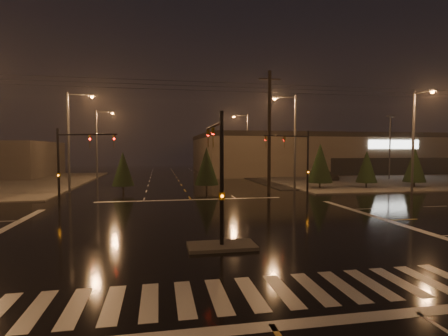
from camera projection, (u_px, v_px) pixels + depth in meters
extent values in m
plane|color=black|center=(209.00, 228.00, 19.33)|extent=(140.00, 140.00, 0.00)
cube|color=#42403B|center=(372.00, 177.00, 54.29)|extent=(36.00, 36.00, 0.12)
cube|color=#42403B|center=(222.00, 246.00, 15.40)|extent=(3.00, 1.60, 0.15)
cube|color=beige|center=(251.00, 293.00, 10.50)|extent=(15.00, 2.60, 0.01)
cube|color=beige|center=(273.00, 326.00, 8.53)|extent=(16.00, 0.50, 0.01)
cube|color=beige|center=(191.00, 200.00, 30.13)|extent=(16.00, 0.50, 0.01)
cube|color=black|center=(410.00, 178.00, 53.25)|extent=(50.00, 24.00, 0.08)
cube|color=brown|center=(348.00, 154.00, 70.73)|extent=(60.00, 28.00, 7.00)
cube|color=black|center=(348.00, 137.00, 70.56)|extent=(60.20, 28.20, 0.80)
cube|color=white|center=(394.00, 144.00, 56.81)|extent=(9.00, 0.20, 1.40)
cube|color=black|center=(393.00, 166.00, 57.04)|extent=(22.00, 0.15, 2.80)
cylinder|color=black|center=(222.00, 180.00, 15.25)|extent=(0.18, 0.18, 6.00)
cylinder|color=black|center=(214.00, 126.00, 17.33)|extent=(0.12, 4.50, 0.12)
imported|color=#594707|center=(208.00, 129.00, 19.32)|extent=(0.16, 0.20, 1.00)
cube|color=#594707|center=(222.00, 196.00, 15.28)|extent=(0.25, 0.18, 0.35)
cylinder|color=black|center=(308.00, 164.00, 31.41)|extent=(0.18, 0.18, 6.00)
cylinder|color=black|center=(287.00, 136.00, 30.01)|extent=(4.74, 1.82, 0.12)
imported|color=#594707|center=(266.00, 136.00, 28.87)|extent=(0.24, 0.22, 1.00)
cube|color=#594707|center=(308.00, 172.00, 31.45)|extent=(0.25, 0.18, 0.35)
cylinder|color=black|center=(58.00, 166.00, 27.55)|extent=(0.18, 0.18, 6.00)
cylinder|color=black|center=(87.00, 135.00, 27.01)|extent=(4.74, 1.82, 0.12)
imported|color=#594707|center=(114.00, 135.00, 26.65)|extent=(0.24, 0.22, 1.00)
cube|color=#594707|center=(59.00, 175.00, 27.59)|extent=(0.25, 0.18, 0.35)
cylinder|color=#38383A|center=(68.00, 143.00, 34.62)|extent=(0.24, 0.24, 10.00)
cylinder|color=#38383A|center=(80.00, 94.00, 34.59)|extent=(2.40, 0.14, 0.14)
cube|color=#38383A|center=(92.00, 95.00, 34.80)|extent=(0.70, 0.30, 0.18)
sphere|color=orange|center=(92.00, 97.00, 34.80)|extent=(0.32, 0.32, 0.32)
cylinder|color=#38383A|center=(97.00, 145.00, 50.33)|extent=(0.24, 0.24, 10.00)
cylinder|color=#38383A|center=(105.00, 112.00, 50.30)|extent=(2.40, 0.14, 0.14)
cube|color=#38383A|center=(113.00, 112.00, 50.50)|extent=(0.70, 0.30, 0.18)
sphere|color=orange|center=(113.00, 113.00, 50.51)|extent=(0.32, 0.32, 0.32)
cylinder|color=#38383A|center=(295.00, 143.00, 36.89)|extent=(0.24, 0.24, 10.00)
cylinder|color=#38383A|center=(285.00, 97.00, 36.42)|extent=(2.40, 0.14, 0.14)
cube|color=#38383A|center=(275.00, 97.00, 36.22)|extent=(0.70, 0.30, 0.18)
sphere|color=orange|center=(275.00, 99.00, 36.22)|extent=(0.32, 0.32, 0.32)
cylinder|color=#38383A|center=(248.00, 146.00, 56.52)|extent=(0.24, 0.24, 10.00)
cylinder|color=#38383A|center=(241.00, 116.00, 56.05)|extent=(2.40, 0.14, 0.14)
cube|color=#38383A|center=(234.00, 116.00, 55.85)|extent=(0.70, 0.30, 0.18)
sphere|color=orange|center=(234.00, 117.00, 55.86)|extent=(0.32, 0.32, 0.32)
cylinder|color=#38383A|center=(413.00, 143.00, 34.40)|extent=(0.24, 0.24, 10.00)
cylinder|color=#38383A|center=(424.00, 92.00, 32.97)|extent=(0.14, 2.40, 0.14)
cube|color=#38383A|center=(433.00, 90.00, 31.90)|extent=(0.30, 0.70, 0.18)
sphere|color=orange|center=(433.00, 92.00, 31.90)|extent=(0.32, 0.32, 0.32)
cylinder|color=black|center=(269.00, 133.00, 34.23)|extent=(0.32, 0.32, 12.00)
cube|color=black|center=(270.00, 79.00, 33.96)|extent=(2.20, 0.12, 0.12)
cylinder|color=black|center=(320.00, 186.00, 38.71)|extent=(0.18, 0.18, 0.70)
cone|color=black|center=(320.00, 163.00, 38.58)|extent=(2.76, 2.76, 4.32)
cylinder|color=black|center=(366.00, 185.00, 38.82)|extent=(0.18, 0.18, 0.70)
cone|color=black|center=(367.00, 166.00, 38.71)|extent=(2.27, 2.27, 3.55)
cylinder|color=black|center=(414.00, 185.00, 39.43)|extent=(0.18, 0.18, 0.70)
cone|color=black|center=(415.00, 165.00, 39.31)|extent=(2.46, 2.46, 3.85)
cylinder|color=black|center=(123.00, 189.00, 35.14)|extent=(0.18, 0.18, 0.70)
cone|color=black|center=(123.00, 169.00, 35.03)|extent=(2.20, 2.20, 3.44)
cylinder|color=black|center=(207.00, 188.00, 36.15)|extent=(0.18, 0.18, 0.70)
cone|color=black|center=(207.00, 166.00, 36.03)|extent=(2.48, 2.48, 3.87)
imported|color=black|center=(326.00, 176.00, 48.85)|extent=(2.28, 4.38, 1.42)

